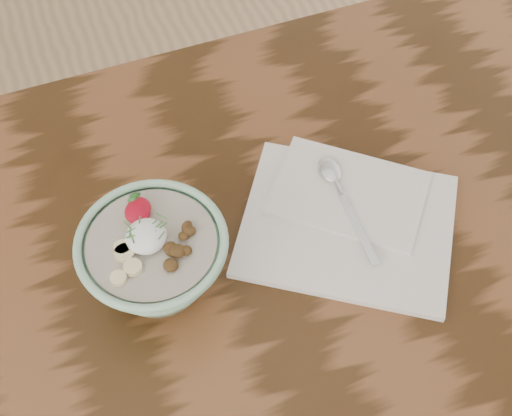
% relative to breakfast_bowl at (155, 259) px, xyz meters
% --- Properties ---
extents(table, '(1.60, 0.90, 0.75)m').
position_rel_breakfast_bowl_xyz_m(table, '(-0.08, -0.05, -0.15)').
color(table, '#39210E').
rests_on(table, ground).
extents(breakfast_bowl, '(0.18, 0.18, 0.12)m').
position_rel_breakfast_bowl_xyz_m(breakfast_bowl, '(0.00, 0.00, 0.00)').
color(breakfast_bowl, '#97CBA7').
rests_on(breakfast_bowl, table).
extents(napkin, '(0.35, 0.34, 0.02)m').
position_rel_breakfast_bowl_xyz_m(napkin, '(0.26, 0.00, -0.05)').
color(napkin, white).
rests_on(napkin, table).
extents(spoon, '(0.03, 0.18, 0.01)m').
position_rel_breakfast_bowl_xyz_m(spoon, '(0.27, 0.05, -0.04)').
color(spoon, silver).
rests_on(spoon, napkin).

